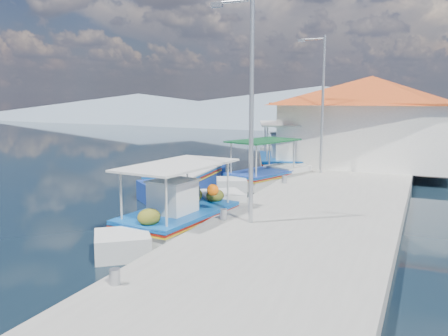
% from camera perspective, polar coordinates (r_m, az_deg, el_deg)
% --- Properties ---
extents(ground, '(160.00, 160.00, 0.00)m').
position_cam_1_polar(ground, '(13.78, -18.34, -8.29)').
color(ground, black).
rests_on(ground, ground).
extents(quay, '(5.00, 44.00, 0.50)m').
position_cam_1_polar(quay, '(16.44, 12.38, -4.39)').
color(quay, '#9B9991').
rests_on(quay, ground).
extents(bollards, '(0.20, 17.20, 0.30)m').
position_cam_1_polar(bollards, '(16.17, 4.58, -2.98)').
color(bollards, '#A5A8AD').
rests_on(bollards, quay).
extents(main_caique, '(2.44, 6.71, 2.22)m').
position_cam_1_polar(main_caique, '(13.86, -5.42, -5.93)').
color(main_caique, silver).
rests_on(main_caique, ground).
extents(caique_green_canopy, '(3.04, 5.64, 2.24)m').
position_cam_1_polar(caique_green_canopy, '(20.89, 4.76, -1.17)').
color(caique_green_canopy, silver).
rests_on(caique_green_canopy, ground).
extents(caique_blue_hull, '(2.45, 6.92, 1.24)m').
position_cam_1_polar(caique_blue_hull, '(20.14, -4.64, -1.55)').
color(caique_blue_hull, '#193A9B').
rests_on(caique_blue_hull, ground).
extents(caique_far, '(4.14, 7.53, 2.81)m').
position_cam_1_polar(caique_far, '(24.81, 7.27, 0.81)').
color(caique_far, silver).
rests_on(caique_far, ground).
extents(harbor_building, '(10.49, 10.49, 4.40)m').
position_cam_1_polar(harbor_building, '(24.91, 17.33, 5.73)').
color(harbor_building, white).
rests_on(harbor_building, quay).
extents(lamp_post_near, '(1.21, 0.14, 6.00)m').
position_cam_1_polar(lamp_post_near, '(12.53, 2.96, 8.37)').
color(lamp_post_near, '#A5A8AD').
rests_on(lamp_post_near, quay).
extents(lamp_post_far, '(1.21, 0.14, 6.00)m').
position_cam_1_polar(lamp_post_far, '(21.20, 11.65, 8.38)').
color(lamp_post_far, '#A5A8AD').
rests_on(lamp_post_far, quay).
extents(mountain_ridge, '(171.40, 96.00, 5.50)m').
position_cam_1_polar(mountain_ridge, '(65.80, 21.61, 6.55)').
color(mountain_ridge, slate).
rests_on(mountain_ridge, ground).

